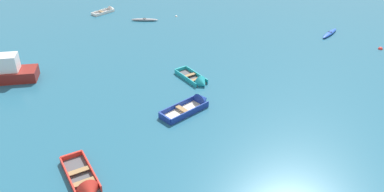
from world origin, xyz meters
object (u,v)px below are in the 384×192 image
(rowboat_turquoise_back_row_left, at_px, (198,81))
(mooring_buoy_trailing, at_px, (176,17))
(rowboat_deep_blue_near_camera, at_px, (195,104))
(rowboat_white_outer_right, at_px, (109,10))
(rowboat_red_outer_left, at_px, (86,186))
(kayak_grey_far_left, at_px, (145,20))
(kayak_blue_midfield_right, at_px, (330,33))
(mooring_buoy_far_field, at_px, (380,49))

(rowboat_turquoise_back_row_left, relative_size, mooring_buoy_trailing, 11.64)
(rowboat_deep_blue_near_camera, relative_size, rowboat_white_outer_right, 1.29)
(rowboat_red_outer_left, bearing_deg, rowboat_white_outer_right, 111.81)
(rowboat_deep_blue_near_camera, height_order, mooring_buoy_trailing, rowboat_deep_blue_near_camera)
(rowboat_deep_blue_near_camera, relative_size, rowboat_turquoise_back_row_left, 1.20)
(kayak_grey_far_left, height_order, kayak_blue_midfield_right, kayak_blue_midfield_right)
(rowboat_deep_blue_near_camera, distance_m, mooring_buoy_far_field, 20.73)
(rowboat_white_outer_right, height_order, rowboat_turquoise_back_row_left, rowboat_turquoise_back_row_left)
(rowboat_deep_blue_near_camera, xyz_separation_m, mooring_buoy_far_field, (14.91, 14.41, -0.21))
(mooring_buoy_trailing, relative_size, mooring_buoy_far_field, 0.67)
(rowboat_deep_blue_near_camera, height_order, rowboat_white_outer_right, rowboat_deep_blue_near_camera)
(rowboat_white_outer_right, bearing_deg, rowboat_red_outer_left, -68.19)
(rowboat_white_outer_right, bearing_deg, kayak_grey_far_left, -22.11)
(rowboat_white_outer_right, bearing_deg, rowboat_deep_blue_near_camera, -51.16)
(rowboat_deep_blue_near_camera, bearing_deg, rowboat_white_outer_right, 128.84)
(mooring_buoy_trailing, bearing_deg, rowboat_deep_blue_near_camera, -70.51)
(rowboat_deep_blue_near_camera, xyz_separation_m, rowboat_white_outer_right, (-15.20, 18.88, -0.07))
(rowboat_turquoise_back_row_left, relative_size, kayak_blue_midfield_right, 1.05)
(rowboat_red_outer_left, distance_m, mooring_buoy_trailing, 28.69)
(kayak_blue_midfield_right, distance_m, mooring_buoy_far_field, 5.33)
(rowboat_white_outer_right, xyz_separation_m, rowboat_turquoise_back_row_left, (14.57, -15.27, 0.04))
(rowboat_turquoise_back_row_left, bearing_deg, rowboat_red_outer_left, -103.49)
(rowboat_white_outer_right, distance_m, kayak_grey_far_left, 5.80)
(rowboat_red_outer_left, bearing_deg, mooring_buoy_trailing, 95.80)
(rowboat_turquoise_back_row_left, height_order, mooring_buoy_trailing, rowboat_turquoise_back_row_left)
(rowboat_deep_blue_near_camera, distance_m, mooring_buoy_trailing, 20.09)
(rowboat_deep_blue_near_camera, height_order, rowboat_turquoise_back_row_left, rowboat_deep_blue_near_camera)
(rowboat_turquoise_back_row_left, xyz_separation_m, mooring_buoy_trailing, (-6.07, 15.33, -0.17))
(kayak_grey_far_left, distance_m, mooring_buoy_far_field, 24.84)
(mooring_buoy_trailing, bearing_deg, mooring_buoy_far_field, -11.84)
(rowboat_turquoise_back_row_left, height_order, mooring_buoy_far_field, rowboat_turquoise_back_row_left)
(kayak_blue_midfield_right, bearing_deg, rowboat_red_outer_left, -117.88)
(rowboat_red_outer_left, bearing_deg, kayak_blue_midfield_right, 62.12)
(rowboat_white_outer_right, xyz_separation_m, mooring_buoy_far_field, (30.11, -4.47, -0.13))
(rowboat_red_outer_left, xyz_separation_m, mooring_buoy_trailing, (-2.90, 28.54, -0.18))
(rowboat_red_outer_left, height_order, rowboat_turquoise_back_row_left, rowboat_red_outer_left)
(rowboat_white_outer_right, distance_m, mooring_buoy_trailing, 8.50)
(rowboat_red_outer_left, height_order, kayak_grey_far_left, rowboat_red_outer_left)
(rowboat_red_outer_left, xyz_separation_m, kayak_grey_far_left, (-6.02, 26.30, -0.04))
(rowboat_white_outer_right, relative_size, mooring_buoy_trailing, 10.81)
(rowboat_deep_blue_near_camera, distance_m, rowboat_turquoise_back_row_left, 3.67)
(mooring_buoy_trailing, bearing_deg, rowboat_red_outer_left, -84.20)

